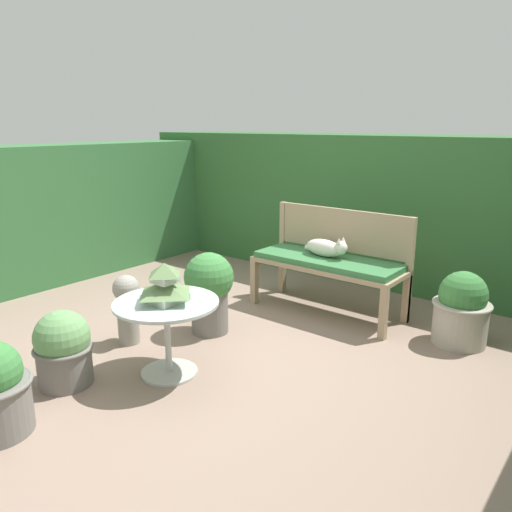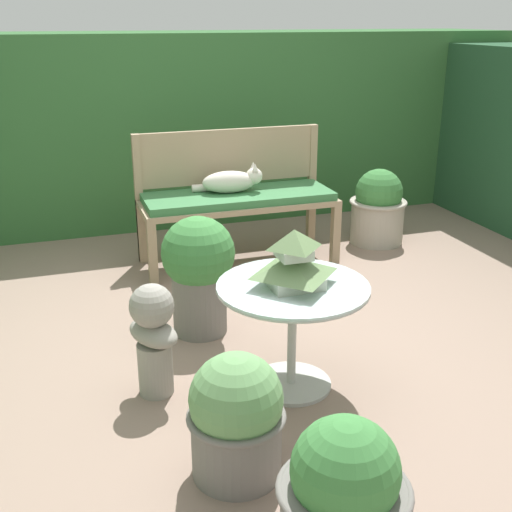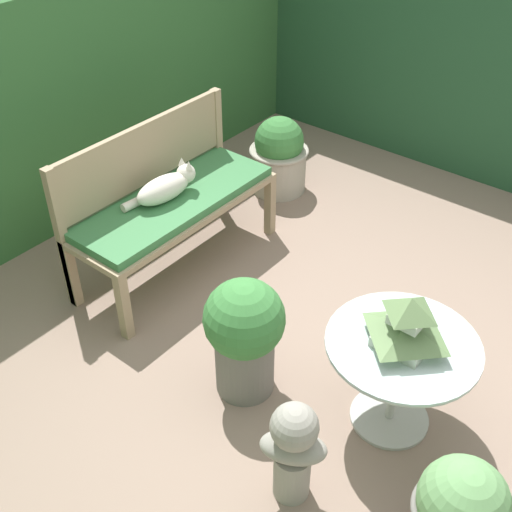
{
  "view_description": "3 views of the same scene",
  "coord_description": "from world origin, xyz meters",
  "views": [
    {
      "loc": [
        2.46,
        -2.7,
        1.75
      ],
      "look_at": [
        -0.04,
        0.41,
        0.68
      ],
      "focal_mm": 35.0,
      "sensor_mm": 36.0,
      "label": 1
    },
    {
      "loc": [
        -1.12,
        -3.16,
        1.75
      ],
      "look_at": [
        0.02,
        0.29,
        0.39
      ],
      "focal_mm": 45.0,
      "sensor_mm": 36.0,
      "label": 2
    },
    {
      "loc": [
        -2.17,
        -1.34,
        2.7
      ],
      "look_at": [
        0.11,
        0.49,
        0.46
      ],
      "focal_mm": 45.0,
      "sensor_mm": 36.0,
      "label": 3
    }
  ],
  "objects": [
    {
      "name": "ground",
      "position": [
        0.0,
        0.0,
        0.0
      ],
      "size": [
        30.0,
        30.0,
        0.0
      ],
      "primitive_type": "plane",
      "color": "gray"
    },
    {
      "name": "foliage_hedge_back",
      "position": [
        0.0,
        2.69,
        0.81
      ],
      "size": [
        6.4,
        1.06,
        1.63
      ],
      "primitive_type": "cube",
      "color": "#336633",
      "rests_on": "ground"
    },
    {
      "name": "foliage_hedge_right",
      "position": [
        2.85,
        0.28,
        0.76
      ],
      "size": [
        0.7,
        3.75,
        1.52
      ],
      "primitive_type": "cube",
      "color": "#234C2D",
      "rests_on": "ground"
    },
    {
      "name": "garden_bench",
      "position": [
        0.19,
        1.21,
        0.47
      ],
      "size": [
        1.43,
        0.53,
        0.54
      ],
      "color": "tan",
      "rests_on": "ground"
    },
    {
      "name": "bench_backrest",
      "position": [
        0.19,
        1.45,
        0.7
      ],
      "size": [
        1.43,
        0.06,
        0.97
      ],
      "color": "tan",
      "rests_on": "ground"
    },
    {
      "name": "cat",
      "position": [
        0.15,
        1.23,
        0.62
      ],
      "size": [
        0.51,
        0.22,
        0.21
      ],
      "rotation": [
        0.0,
        0.0,
        -0.1
      ],
      "color": "silver",
      "rests_on": "garden_bench"
    },
    {
      "name": "patio_table",
      "position": [
        -0.07,
        -0.55,
        0.44
      ],
      "size": [
        0.74,
        0.74,
        0.55
      ],
      "color": "#B7B7B2",
      "rests_on": "ground"
    },
    {
      "name": "pagoda_birdhouse",
      "position": [
        -0.07,
        -0.55,
        0.67
      ],
      "size": [
        0.33,
        0.33,
        0.28
      ],
      "color": "#B2BCA8",
      "rests_on": "patio_table"
    },
    {
      "name": "garden_bust",
      "position": [
        -0.72,
        -0.39,
        0.32
      ],
      "size": [
        0.29,
        0.35,
        0.58
      ],
      "rotation": [
        0.0,
        0.0,
        -1.08
      ],
      "color": "gray",
      "rests_on": "ground"
    },
    {
      "name": "potted_plant_table_far",
      "position": [
        1.4,
        1.29,
        0.29
      ],
      "size": [
        0.46,
        0.46,
        0.61
      ],
      "color": "#ADA393",
      "rests_on": "ground"
    },
    {
      "name": "potted_plant_path_edge",
      "position": [
        -0.36,
        0.18,
        0.39
      ],
      "size": [
        0.42,
        0.42,
        0.7
      ],
      "color": "slate",
      "rests_on": "ground"
    }
  ]
}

